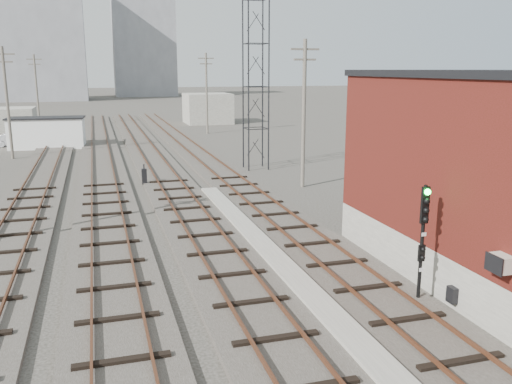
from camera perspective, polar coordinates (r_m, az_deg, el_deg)
name	(u,v)px	position (r m, az deg, el deg)	size (l,w,h in m)	color
ground	(148,133)	(63.80, -11.26, 6.07)	(320.00, 320.00, 0.00)	#282621
track_right	(206,160)	(43.52, -5.32, 3.33)	(3.20, 90.00, 0.39)	#332D28
track_mid_right	(155,163)	(42.94, -10.57, 3.03)	(3.20, 90.00, 0.39)	#332D28
track_mid_left	(102,165)	(42.73, -15.91, 2.71)	(3.20, 90.00, 0.39)	#332D28
track_left	(46,168)	(42.89, -21.26, 2.36)	(3.20, 90.00, 0.39)	#332D28
platform_curb	(288,273)	(19.58, 3.38, -8.54)	(0.90, 28.00, 0.26)	gray
brick_building	(501,177)	(20.43, 24.35, 1.45)	(6.54, 12.20, 7.22)	gray
lattice_tower	(256,65)	(39.75, -0.03, 13.19)	(1.60, 1.60, 15.00)	black
utility_pole_left_b	(7,100)	(48.66, -24.73, 8.79)	(1.80, 0.24, 9.00)	#595147
utility_pole_left_c	(37,89)	(73.47, -22.09, 10.00)	(1.80, 0.24, 9.00)	#595147
utility_pole_right_a	(304,110)	(33.54, 5.06, 8.58)	(1.80, 0.24, 9.00)	#595147
utility_pole_right_b	(207,91)	(62.39, -5.22, 10.53)	(1.80, 0.24, 9.00)	#595147
apartment_left	(34,34)	(138.88, -22.32, 15.12)	(22.00, 14.00, 30.00)	gray
apartment_right	(144,47)	(153.85, -11.73, 14.73)	(16.00, 12.00, 26.00)	gray
shed_right	(208,108)	(74.78, -5.12, 8.76)	(6.00, 6.00, 4.00)	gray
signal_mast	(423,236)	(17.49, 17.16, -4.48)	(0.40, 0.41, 3.84)	gray
switch_stand	(144,176)	(34.97, -11.68, 1.62)	(0.31, 0.31, 1.30)	black
site_trailer	(47,132)	(54.48, -21.14, 5.87)	(7.04, 3.45, 2.88)	white
car_silver	(16,140)	(56.95, -23.99, 5.05)	(1.33, 3.83, 1.26)	#A7A9AF
car_grey	(19,139)	(57.03, -23.67, 5.09)	(1.76, 4.32, 1.25)	slate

